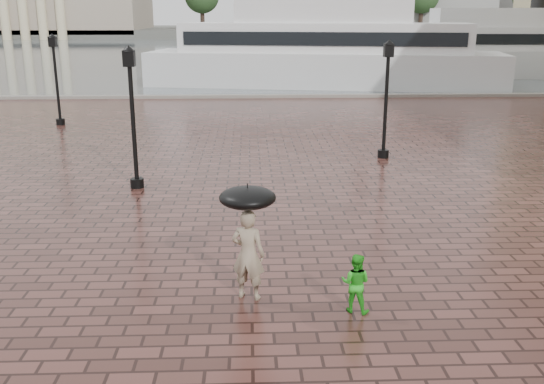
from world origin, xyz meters
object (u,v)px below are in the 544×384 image
Objects in this scene: child_pedestrian at (356,283)px; adult_pedestrian at (248,254)px; ferry_far at (499,49)px; street_lamps at (182,95)px; ferry_near at (324,51)px.

adult_pedestrian is at bearing 4.30° from child_pedestrian.
adult_pedestrian is 49.61m from ferry_far.
ferry_far is at bearing -92.70° from child_pedestrian.
street_lamps is 8.32× the size of adult_pedestrian.
ferry_near is at bearing -73.83° from child_pedestrian.
ferry_near reaches higher than child_pedestrian.
child_pedestrian is 0.04× the size of ferry_near.
ferry_near is (5.93, 37.05, 1.76)m from adult_pedestrian.
street_lamps is at bearing -99.09° from ferry_near.
child_pedestrian is at bearing -178.53° from adult_pedestrian.
child_pedestrian is at bearing -109.96° from ferry_far.
ferry_near is (3.91, 37.71, 2.11)m from child_pedestrian.
child_pedestrian is at bearing -84.98° from ferry_near.
child_pedestrian is (2.03, -0.65, -0.35)m from adult_pedestrian.
child_pedestrian is (4.67, -14.18, -1.74)m from street_lamps.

